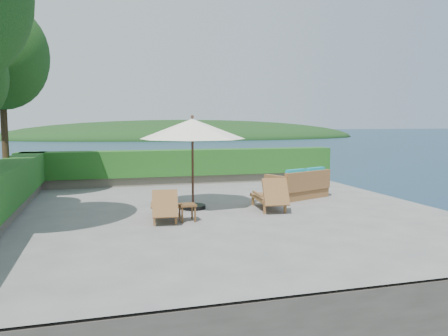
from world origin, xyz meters
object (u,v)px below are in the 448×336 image
object	(u,v)px
lounge_left	(165,207)
wicker_loveseat	(299,186)
side_table	(187,207)
patio_umbrella	(192,130)
lounge_right	(270,196)

from	to	relation	value
lounge_left	wicker_loveseat	bearing A→B (deg)	31.70
side_table	wicker_loveseat	xyz separation A→B (m)	(4.10, 2.35, 0.03)
lounge_left	wicker_loveseat	distance (m)	5.13
patio_umbrella	lounge_right	size ratio (longest dim) A/B	2.11
side_table	wicker_loveseat	size ratio (longest dim) A/B	0.19
lounge_left	lounge_right	world-z (taller)	lounge_right
side_table	wicker_loveseat	distance (m)	4.72
patio_umbrella	side_table	xyz separation A→B (m)	(-0.45, -1.50, -1.87)
patio_umbrella	lounge_left	world-z (taller)	patio_umbrella
lounge_right	side_table	xyz separation A→B (m)	(-2.47, -0.74, -0.04)
lounge_left	side_table	distance (m)	0.56
patio_umbrella	wicker_loveseat	world-z (taller)	patio_umbrella
lounge_right	side_table	distance (m)	2.58
lounge_left	side_table	xyz separation A→B (m)	(0.54, -0.14, 0.00)
lounge_left	side_table	bearing A→B (deg)	-8.36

